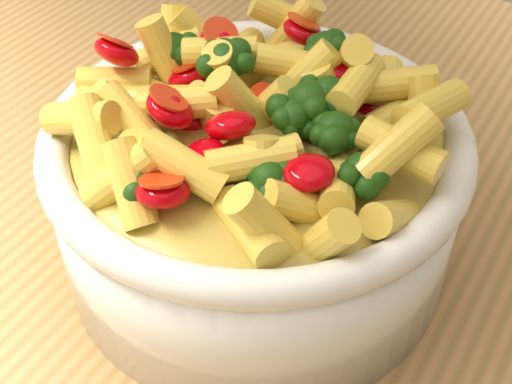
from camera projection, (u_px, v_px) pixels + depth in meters
The scene contains 3 objects.
table at pixel (295, 292), 0.60m from camera, with size 1.20×0.80×0.90m.
serving_bowl at pixel (256, 190), 0.46m from camera, with size 0.26×0.26×0.11m.
pasta_salad at pixel (256, 101), 0.41m from camera, with size 0.21×0.21×0.05m.
Camera 1 is at (0.17, -0.35, 1.27)m, focal length 50.00 mm.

